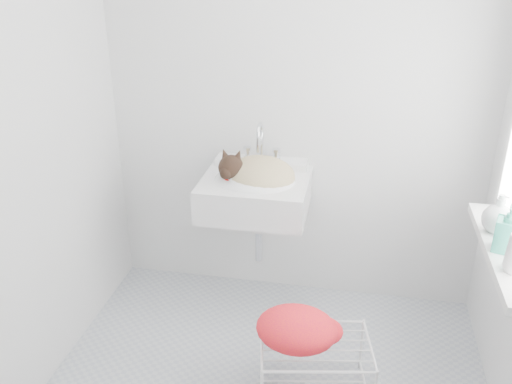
% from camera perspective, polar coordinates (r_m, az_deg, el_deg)
% --- Properties ---
extents(back_wall, '(2.20, 0.02, 2.50)m').
position_cam_1_polar(back_wall, '(3.11, 4.23, 9.82)').
color(back_wall, silver).
rests_on(back_wall, ground).
extents(left_wall, '(0.02, 2.00, 2.50)m').
position_cam_1_polar(left_wall, '(2.58, -23.94, 4.64)').
color(left_wall, silver).
rests_on(left_wall, ground).
extents(windowsill, '(0.16, 0.88, 0.04)m').
position_cam_1_polar(windowsill, '(2.58, 24.48, -5.74)').
color(windowsill, white).
rests_on(windowsill, right_wall).
extents(sink, '(0.59, 0.51, 0.24)m').
position_cam_1_polar(sink, '(3.02, -0.07, 1.42)').
color(sink, white).
rests_on(sink, back_wall).
extents(faucet, '(0.21, 0.15, 0.21)m').
position_cam_1_polar(faucet, '(3.13, 0.56, 5.04)').
color(faucet, silver).
rests_on(faucet, sink).
extents(cat, '(0.41, 0.33, 0.26)m').
position_cam_1_polar(cat, '(2.99, 0.13, 1.97)').
color(cat, tan).
rests_on(cat, sink).
extents(wire_rack, '(0.57, 0.45, 0.31)m').
position_cam_1_polar(wire_rack, '(2.80, 6.14, -17.95)').
color(wire_rack, silver).
rests_on(wire_rack, floor).
extents(towel, '(0.40, 0.29, 0.16)m').
position_cam_1_polar(towel, '(2.68, 4.22, -14.95)').
color(towel, '#FF3613').
rests_on(towel, wire_rack).
extents(bottle_a, '(0.10, 0.10, 0.19)m').
position_cam_1_polar(bottle_a, '(2.42, 25.21, -7.50)').
color(bottle_a, white).
rests_on(bottle_a, windowsill).
extents(bottle_b, '(0.12, 0.12, 0.21)m').
position_cam_1_polar(bottle_b, '(2.56, 24.43, -5.55)').
color(bottle_b, '#2D8873').
rests_on(bottle_b, windowsill).
extents(bottle_c, '(0.20, 0.20, 0.18)m').
position_cam_1_polar(bottle_c, '(2.70, 23.71, -3.76)').
color(bottle_c, silver).
rests_on(bottle_c, windowsill).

